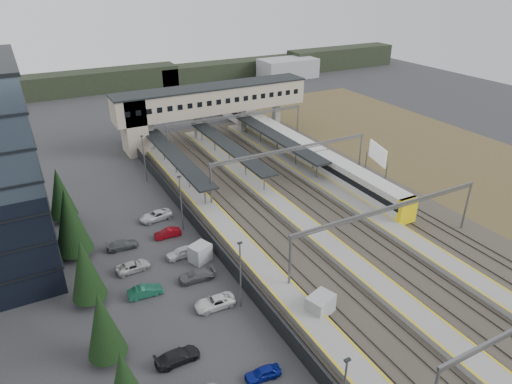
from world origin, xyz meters
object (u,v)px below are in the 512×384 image
train (290,143)px  footbridge (200,104)px  relay_cabin_near (320,305)px  billboard (378,154)px  relay_cabin_far (200,253)px

train → footbridge: bearing=130.1°
footbridge → train: footbridge is taller
relay_cabin_near → billboard: 38.87m
relay_cabin_far → train: (28.66, 25.47, 1.05)m
relay_cabin_near → billboard: billboard is taller
relay_cabin_near → billboard: size_ratio=0.55×
relay_cabin_near → footbridge: 56.11m
train → billboard: billboard is taller
footbridge → billboard: footbridge is taller
relay_cabin_near → train: train is taller
relay_cabin_near → footbridge: footbridge is taller
relay_cabin_far → footbridge: bearing=67.8°
footbridge → relay_cabin_far: bearing=-112.2°
relay_cabin_near → train: 45.67m
relay_cabin_far → billboard: (36.92, 10.21, 2.49)m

